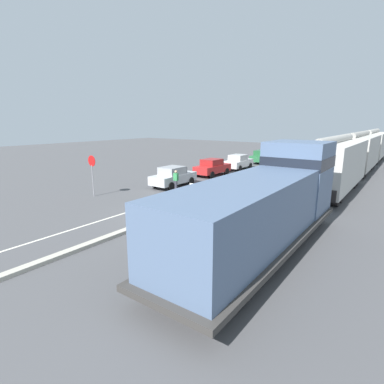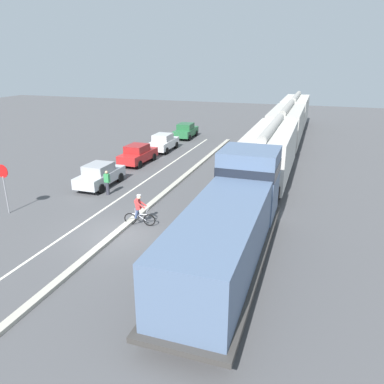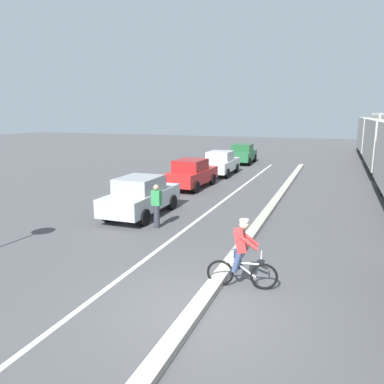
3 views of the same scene
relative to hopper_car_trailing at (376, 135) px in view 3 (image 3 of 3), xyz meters
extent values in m
plane|color=#4C4C4F|center=(-6.04, -34.69, -2.08)|extent=(120.00, 120.00, 0.00)
cube|color=#B2AD9E|center=(-6.04, -28.69, -2.00)|extent=(0.36, 36.00, 0.16)
cube|color=silver|center=(-8.44, -28.69, -2.07)|extent=(0.14, 36.00, 0.01)
cube|color=black|center=(0.00, -6.35, -1.13)|extent=(2.61, 0.10, 0.70)
cylinder|color=black|center=(0.00, -7.83, -1.63)|extent=(2.46, 0.90, 0.90)
cylinder|color=black|center=(0.00, -8.93, -1.63)|extent=(2.46, 0.90, 0.90)
cube|color=beige|center=(0.00, 0.00, 0.07)|extent=(2.90, 10.40, 3.10)
cylinder|color=#A09E98|center=(0.00, 0.00, 1.80)|extent=(0.60, 9.88, 0.60)
cube|color=black|center=(0.00, 5.25, -1.13)|extent=(2.61, 0.10, 0.70)
cube|color=black|center=(0.00, -5.25, -1.13)|extent=(2.61, 0.10, 0.70)
cylinder|color=black|center=(0.00, 3.77, -1.63)|extent=(2.46, 0.90, 0.90)
cylinder|color=black|center=(0.00, 2.67, -1.63)|extent=(2.46, 0.90, 0.90)
cylinder|color=black|center=(0.00, -2.67, -1.63)|extent=(2.46, 0.90, 0.90)
cylinder|color=black|center=(0.00, -3.77, -1.63)|extent=(2.46, 0.90, 0.90)
cube|color=#B7BABF|center=(-10.87, -28.34, -1.41)|extent=(1.74, 4.21, 0.70)
cube|color=#9C9EA2|center=(-10.87, -28.49, -0.76)|extent=(1.52, 1.91, 0.60)
cube|color=#1E232D|center=(-10.88, -27.49, -0.81)|extent=(1.43, 0.13, 0.51)
cylinder|color=black|center=(-11.69, -27.05, -1.76)|extent=(0.23, 0.64, 0.64)
cylinder|color=black|center=(-10.08, -27.04, -1.76)|extent=(0.23, 0.64, 0.64)
cylinder|color=black|center=(-11.67, -29.65, -1.76)|extent=(0.23, 0.64, 0.64)
cylinder|color=black|center=(-10.05, -29.64, -1.76)|extent=(0.23, 0.64, 0.64)
cube|color=red|center=(-11.06, -22.15, -1.41)|extent=(1.83, 4.25, 0.70)
cube|color=maroon|center=(-11.07, -22.30, -0.76)|extent=(1.56, 1.95, 0.60)
cube|color=#1E232D|center=(-11.04, -21.30, -0.81)|extent=(1.43, 0.17, 0.51)
cylinder|color=black|center=(-11.83, -20.82, -1.76)|extent=(0.24, 0.65, 0.64)
cylinder|color=black|center=(-10.21, -20.87, -1.76)|extent=(0.24, 0.65, 0.64)
cylinder|color=black|center=(-11.91, -23.42, -1.76)|extent=(0.24, 0.65, 0.64)
cylinder|color=black|center=(-10.30, -23.48, -1.76)|extent=(0.24, 0.65, 0.64)
cube|color=silver|center=(-10.86, -17.14, -1.41)|extent=(1.77, 4.23, 0.70)
cube|color=beige|center=(-10.86, -17.29, -0.76)|extent=(1.53, 1.93, 0.60)
cube|color=#1E232D|center=(-10.87, -16.29, -0.81)|extent=(1.43, 0.15, 0.51)
cylinder|color=black|center=(-11.69, -15.85, -1.76)|extent=(0.23, 0.64, 0.64)
cylinder|color=black|center=(-10.07, -15.82, -1.76)|extent=(0.23, 0.64, 0.64)
cylinder|color=black|center=(-11.64, -18.45, -1.76)|extent=(0.23, 0.64, 0.64)
cylinder|color=black|center=(-10.03, -18.42, -1.76)|extent=(0.23, 0.64, 0.64)
cube|color=#286B3D|center=(-10.86, -10.70, -1.41)|extent=(1.83, 4.25, 0.70)
cube|color=#225B34|center=(-10.86, -10.85, -0.76)|extent=(1.56, 1.95, 0.60)
cube|color=#1E232D|center=(-10.89, -9.85, -0.81)|extent=(1.43, 0.17, 0.51)
cylinder|color=black|center=(-11.71, -9.42, -1.76)|extent=(0.24, 0.65, 0.64)
cylinder|color=black|center=(-10.10, -9.37, -1.76)|extent=(0.24, 0.65, 0.64)
cylinder|color=black|center=(-11.63, -12.03, -1.76)|extent=(0.24, 0.65, 0.64)
cylinder|color=black|center=(-10.02, -11.97, -1.76)|extent=(0.24, 0.65, 0.64)
torus|color=black|center=(-4.90, -33.25, -1.75)|extent=(0.66, 0.17, 0.66)
torus|color=black|center=(-5.93, -33.42, -1.75)|extent=(0.66, 0.17, 0.66)
cylinder|color=silver|center=(-5.42, -33.33, -1.45)|extent=(0.79, 0.18, 0.05)
cylinder|color=silver|center=(-5.32, -33.32, -1.63)|extent=(0.48, 0.13, 0.36)
cylinder|color=silver|center=(-5.63, -33.37, -1.30)|extent=(0.04, 0.04, 0.30)
cylinder|color=silver|center=(-4.98, -33.26, -1.20)|extent=(0.11, 0.48, 0.04)
cylinder|color=#38476B|center=(-5.55, -33.25, -1.40)|extent=(0.32, 0.19, 0.52)
cylinder|color=#38476B|center=(-5.52, -33.45, -1.40)|extent=(0.28, 0.18, 0.52)
cube|color=red|center=(-5.47, -33.34, -0.88)|extent=(0.38, 0.39, 0.57)
sphere|color=beige|center=(-5.40, -33.33, -0.49)|extent=(0.22, 0.22, 0.22)
cylinder|color=white|center=(-5.40, -33.33, -0.39)|extent=(0.22, 0.22, 0.05)
cylinder|color=red|center=(-5.29, -33.15, -0.88)|extent=(0.47, 0.16, 0.36)
cylinder|color=red|center=(-5.24, -33.46, -0.88)|extent=(0.47, 0.16, 0.36)
cylinder|color=#33333D|center=(-9.49, -29.71, -1.65)|extent=(0.22, 0.22, 0.85)
cube|color=#338C4C|center=(-9.49, -29.71, -0.95)|extent=(0.34, 0.22, 0.56)
sphere|color=tan|center=(-9.49, -29.71, -0.56)|extent=(0.20, 0.20, 0.20)
camera|label=1|loc=(4.45, -46.71, 3.06)|focal=28.00mm
camera|label=2|loc=(3.04, -49.65, 6.31)|focal=35.00mm
camera|label=3|loc=(-3.51, -41.60, 2.06)|focal=35.00mm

